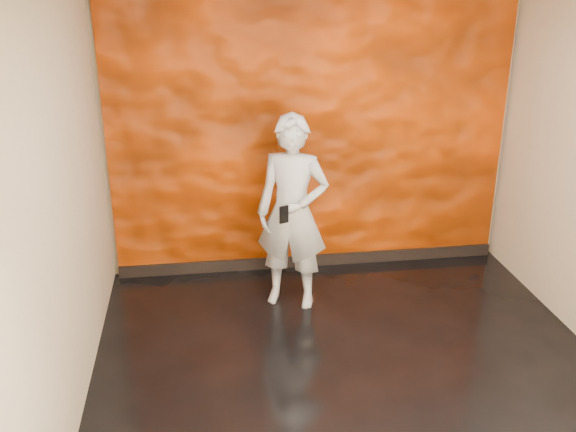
% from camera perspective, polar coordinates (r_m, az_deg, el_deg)
% --- Properties ---
extents(room, '(4.02, 4.02, 2.81)m').
position_cam_1_polar(room, '(4.45, 6.57, 1.11)').
color(room, black).
rests_on(room, ground).
extents(feature_wall, '(3.90, 0.06, 2.75)m').
position_cam_1_polar(feature_wall, '(6.28, 2.11, 7.14)').
color(feature_wall, '#F64700').
rests_on(feature_wall, ground).
extents(baseboard, '(3.90, 0.04, 0.12)m').
position_cam_1_polar(baseboard, '(6.70, 2.02, -3.95)').
color(baseboard, black).
rests_on(baseboard, ground).
extents(man, '(0.75, 0.63, 1.77)m').
position_cam_1_polar(man, '(5.68, 0.41, 0.27)').
color(man, '#9599A3').
rests_on(man, ground).
extents(phone, '(0.08, 0.05, 0.15)m').
position_cam_1_polar(phone, '(5.40, -0.36, 0.14)').
color(phone, black).
rests_on(phone, man).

